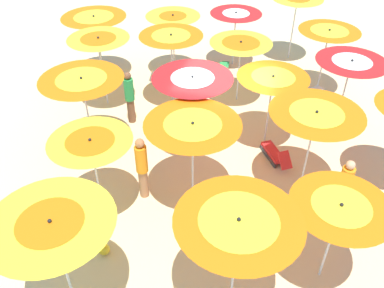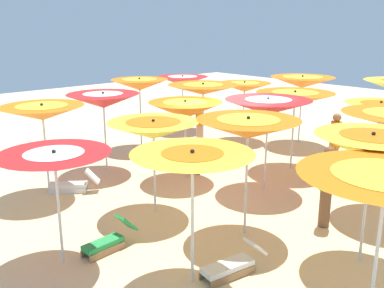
# 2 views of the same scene
# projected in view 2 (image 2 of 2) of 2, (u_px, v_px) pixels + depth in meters

# --- Properties ---
(ground) EXTENTS (41.56, 41.56, 0.04)m
(ground) POSITION_uv_depth(u_px,v_px,m) (228.00, 185.00, 11.82)
(ground) COLOR beige
(beach_umbrella_0) EXTENTS (2.06, 2.06, 2.25)m
(beach_umbrella_0) POSITION_uv_depth(u_px,v_px,m) (183.00, 81.00, 17.62)
(beach_umbrella_0) COLOR silver
(beach_umbrella_0) RESTS_ON ground
(beach_umbrella_1) EXTENTS (1.95, 1.95, 2.47)m
(beach_umbrella_1) POSITION_uv_depth(u_px,v_px,m) (140.00, 85.00, 14.86)
(beach_umbrella_1) COLOR silver
(beach_umbrella_1) RESTS_ON ground
(beach_umbrella_2) EXTENTS (2.07, 2.07, 2.36)m
(beach_umbrella_2) POSITION_uv_depth(u_px,v_px,m) (103.00, 101.00, 12.43)
(beach_umbrella_2) COLOR silver
(beach_umbrella_2) RESTS_ON ground
(beach_umbrella_3) EXTENTS (2.03, 2.03, 2.36)m
(beach_umbrella_3) POSITION_uv_depth(u_px,v_px,m) (42.00, 113.00, 10.60)
(beach_umbrella_3) COLOR silver
(beach_umbrella_3) RESTS_ON ground
(beach_umbrella_5) EXTENTS (1.93, 1.93, 2.21)m
(beach_umbrella_5) POSITION_uv_depth(u_px,v_px,m) (244.00, 87.00, 15.98)
(beach_umbrella_5) COLOR silver
(beach_umbrella_5) RESTS_ON ground
(beach_umbrella_6) EXTENTS (2.24, 2.24, 2.44)m
(beach_umbrella_6) POSITION_uv_depth(u_px,v_px,m) (203.00, 89.00, 13.78)
(beach_umbrella_6) COLOR silver
(beach_umbrella_6) RESTS_ON ground
(beach_umbrella_7) EXTENTS (2.02, 2.02, 2.24)m
(beach_umbrella_7) POSITION_uv_depth(u_px,v_px,m) (185.00, 110.00, 11.82)
(beach_umbrella_7) COLOR silver
(beach_umbrella_7) RESTS_ON ground
(beach_umbrella_8) EXTENTS (2.02, 2.02, 2.20)m
(beach_umbrella_8) POSITION_uv_depth(u_px,v_px,m) (153.00, 130.00, 9.59)
(beach_umbrella_8) COLOR silver
(beach_umbrella_8) RESTS_ON ground
(beach_umbrella_9) EXTENTS (1.94, 1.94, 2.14)m
(beach_umbrella_9) POSITION_uv_depth(u_px,v_px,m) (55.00, 162.00, 7.44)
(beach_umbrella_9) COLOR silver
(beach_umbrella_9) RESTS_ON ground
(beach_umbrella_10) EXTENTS (2.25, 2.25, 2.49)m
(beach_umbrella_10) POSITION_uv_depth(u_px,v_px,m) (302.00, 82.00, 15.39)
(beach_umbrella_10) COLOR silver
(beach_umbrella_10) RESTS_ON ground
(beach_umbrella_11) EXTENTS (2.27, 2.27, 2.37)m
(beach_umbrella_11) POSITION_uv_depth(u_px,v_px,m) (295.00, 98.00, 12.61)
(beach_umbrella_11) COLOR silver
(beach_umbrella_11) RESTS_ON ground
(beach_umbrella_12) EXTENTS (2.18, 2.18, 2.45)m
(beach_umbrella_12) POSITION_uv_depth(u_px,v_px,m) (268.00, 107.00, 10.95)
(beach_umbrella_12) COLOR silver
(beach_umbrella_12) RESTS_ON ground
(beach_umbrella_13) EXTENTS (2.04, 2.04, 2.49)m
(beach_umbrella_13) POSITION_uv_depth(u_px,v_px,m) (248.00, 128.00, 8.46)
(beach_umbrella_13) COLOR silver
(beach_umbrella_13) RESTS_ON ground
(beach_umbrella_14) EXTENTS (1.96, 1.96, 2.33)m
(beach_umbrella_14) POSITION_uv_depth(u_px,v_px,m) (192.00, 163.00, 6.80)
(beach_umbrella_14) COLOR silver
(beach_umbrella_14) RESTS_ON ground
(beach_umbrella_16) EXTENTS (1.91, 1.91, 2.21)m
(beach_umbrella_16) POSITION_uv_depth(u_px,v_px,m) (381.00, 109.00, 11.81)
(beach_umbrella_16) COLOR silver
(beach_umbrella_16) RESTS_ON ground
(beach_umbrella_18) EXTENTS (1.96, 1.96, 2.44)m
(beach_umbrella_18) POSITION_uv_depth(u_px,v_px,m) (372.00, 147.00, 7.42)
(beach_umbrella_18) COLOR silver
(beach_umbrella_18) RESTS_ON ground
(lounger_0) EXTENTS (1.18, 0.39, 0.62)m
(lounger_0) POSITION_uv_depth(u_px,v_px,m) (108.00, 241.00, 8.30)
(lounger_0) COLOR olive
(lounger_0) RESTS_ON ground
(lounger_1) EXTENTS (1.30, 0.53, 0.54)m
(lounger_1) POSITION_uv_depth(u_px,v_px,m) (232.00, 265.00, 7.50)
(lounger_1) COLOR olive
(lounger_1) RESTS_ON ground
(lounger_2) EXTENTS (0.45, 1.29, 0.57)m
(lounger_2) POSITION_uv_depth(u_px,v_px,m) (375.00, 144.00, 15.11)
(lounger_2) COLOR silver
(lounger_2) RESTS_ON ground
(lounger_3) EXTENTS (1.31, 1.01, 0.61)m
(lounger_3) POSITION_uv_depth(u_px,v_px,m) (199.00, 162.00, 13.12)
(lounger_3) COLOR #333338
(lounger_3) RESTS_ON ground
(lounger_4) EXTENTS (1.21, 1.06, 0.60)m
(lounger_4) POSITION_uv_depth(u_px,v_px,m) (72.00, 184.00, 11.26)
(lounger_4) COLOR silver
(lounger_4) RESTS_ON ground
(beachgoer_0) EXTENTS (0.30, 0.30, 1.69)m
(beachgoer_0) POSITION_uv_depth(u_px,v_px,m) (200.00, 123.00, 15.25)
(beachgoer_0) COLOR #D8A87F
(beachgoer_0) RESTS_ON ground
(beachgoer_1) EXTENTS (0.30, 0.30, 1.78)m
(beachgoer_1) POSITION_uv_depth(u_px,v_px,m) (327.00, 185.00, 9.13)
(beachgoer_1) COLOR brown
(beachgoer_1) RESTS_ON ground
(beachgoer_2) EXTENTS (0.30, 0.30, 1.83)m
(beachgoer_2) POSITION_uv_depth(u_px,v_px,m) (335.00, 143.00, 12.23)
(beachgoer_2) COLOR #A3704C
(beachgoer_2) RESTS_ON ground
(beach_ball) EXTENTS (0.26, 0.26, 0.26)m
(beach_ball) POSITION_uv_depth(u_px,v_px,m) (372.00, 159.00, 13.58)
(beach_ball) COLOR yellow
(beach_ball) RESTS_ON ground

